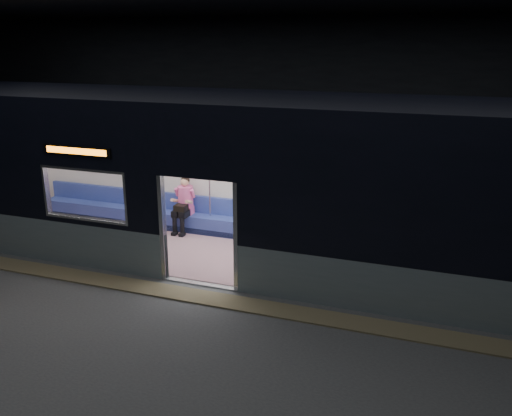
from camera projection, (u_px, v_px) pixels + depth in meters
The scene contains 7 objects.
station_floor at pixel (174, 310), 9.21m from camera, with size 24.00×14.00×0.01m, color #47494C.
station_envelope at pixel (163, 90), 8.11m from camera, with size 24.00×14.00×5.00m.
tactile_strip at pixel (188, 295), 9.70m from camera, with size 22.80×0.50×0.03m, color #8C7F59.
metro_car at pixel (229, 171), 10.94m from camera, with size 18.00×3.04×3.35m.
passenger at pixel (184, 201), 12.67m from camera, with size 0.38×0.65×1.32m.
handbag at pixel (181, 208), 12.51m from camera, with size 0.28×0.24×0.14m, color black.
transit_map at pixel (383, 184), 11.28m from camera, with size 1.11×0.03×0.72m, color white.
Camera 1 is at (4.11, -7.31, 4.40)m, focal length 38.00 mm.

